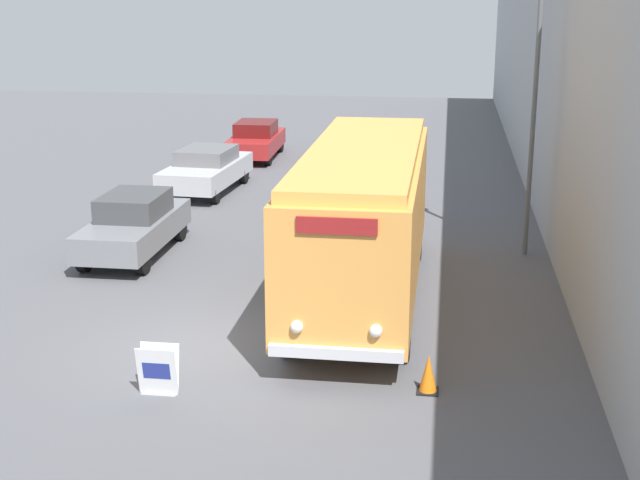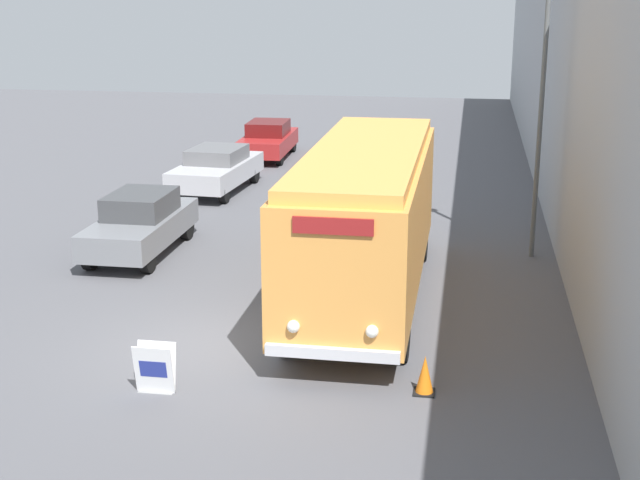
% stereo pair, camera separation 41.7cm
% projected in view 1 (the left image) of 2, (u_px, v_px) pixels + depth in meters
% --- Properties ---
extents(ground_plane, '(80.00, 80.00, 0.00)m').
position_uv_depth(ground_plane, '(201.00, 349.00, 16.80)').
color(ground_plane, '#56565B').
extents(building_wall_right, '(0.30, 60.00, 7.16)m').
position_uv_depth(building_wall_right, '(553.00, 100.00, 24.34)').
color(building_wall_right, '#9EA3A8').
rests_on(building_wall_right, ground_plane).
extents(vintage_bus, '(2.42, 9.21, 3.35)m').
position_uv_depth(vintage_bus, '(363.00, 215.00, 18.96)').
color(vintage_bus, black).
rests_on(vintage_bus, ground_plane).
extents(sign_board, '(0.67, 0.33, 0.86)m').
position_uv_depth(sign_board, '(158.00, 371.00, 14.83)').
color(sign_board, gray).
rests_on(sign_board, ground_plane).
extents(streetlamp, '(0.36, 0.36, 7.36)m').
position_uv_depth(streetlamp, '(537.00, 68.00, 21.38)').
color(streetlamp, '#595E60').
rests_on(streetlamp, ground_plane).
extents(parked_car_near, '(1.72, 4.38, 1.57)m').
position_uv_depth(parked_car_near, '(134.00, 224.00, 22.45)').
color(parked_car_near, black).
rests_on(parked_car_near, ground_plane).
extents(parked_car_mid, '(2.20, 4.62, 1.45)m').
position_uv_depth(parked_car_mid, '(206.00, 169.00, 29.40)').
color(parked_car_mid, black).
rests_on(parked_car_mid, ground_plane).
extents(parked_car_far, '(1.86, 4.34, 1.44)m').
position_uv_depth(parked_car_far, '(256.00, 140.00, 35.17)').
color(parked_car_far, black).
rests_on(parked_car_far, ground_plane).
extents(traffic_cone, '(0.36, 0.36, 0.67)m').
position_uv_depth(traffic_cone, '(428.00, 374.00, 14.92)').
color(traffic_cone, black).
rests_on(traffic_cone, ground_plane).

